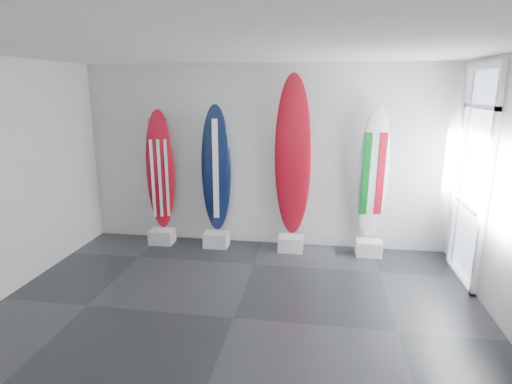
% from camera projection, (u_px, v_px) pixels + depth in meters
% --- Properties ---
extents(floor, '(6.00, 6.00, 0.00)m').
position_uv_depth(floor, '(234.00, 318.00, 4.88)').
color(floor, black).
rests_on(floor, ground).
extents(ceiling, '(6.00, 6.00, 0.00)m').
position_uv_depth(ceiling, '(230.00, 48.00, 4.14)').
color(ceiling, white).
rests_on(ceiling, wall_back).
extents(wall_back, '(6.00, 0.00, 6.00)m').
position_uv_depth(wall_back, '(263.00, 157.00, 6.91)').
color(wall_back, silver).
rests_on(wall_back, ground).
extents(wall_front, '(6.00, 0.00, 6.00)m').
position_uv_depth(wall_front, '(129.00, 315.00, 2.11)').
color(wall_front, silver).
rests_on(wall_front, ground).
extents(display_block_usa, '(0.40, 0.30, 0.24)m').
position_uv_depth(display_block_usa, '(162.00, 236.00, 7.19)').
color(display_block_usa, white).
rests_on(display_block_usa, floor).
extents(surfboard_usa, '(0.49, 0.31, 2.05)m').
position_uv_depth(surfboard_usa, '(161.00, 171.00, 7.01)').
color(surfboard_usa, maroon).
rests_on(surfboard_usa, display_block_usa).
extents(display_block_navy, '(0.40, 0.30, 0.24)m').
position_uv_depth(display_block_navy, '(216.00, 240.00, 7.05)').
color(display_block_navy, white).
rests_on(display_block_navy, floor).
extents(surfboard_navy, '(0.52, 0.34, 2.13)m').
position_uv_depth(surfboard_navy, '(216.00, 170.00, 6.85)').
color(surfboard_navy, black).
rests_on(surfboard_navy, display_block_navy).
extents(display_block_swiss, '(0.40, 0.30, 0.24)m').
position_uv_depth(display_block_swiss, '(291.00, 244.00, 6.86)').
color(display_block_swiss, white).
rests_on(display_block_swiss, floor).
extents(surfboard_swiss, '(0.60, 0.28, 2.61)m').
position_uv_depth(surfboard_swiss, '(293.00, 157.00, 6.61)').
color(surfboard_swiss, maroon).
rests_on(surfboard_swiss, display_block_swiss).
extents(display_block_italy, '(0.40, 0.30, 0.24)m').
position_uv_depth(display_block_italy, '(369.00, 248.00, 6.68)').
color(display_block_italy, white).
rests_on(display_block_italy, floor).
extents(surfboard_italy, '(0.51, 0.28, 2.14)m').
position_uv_depth(surfboard_italy, '(373.00, 174.00, 6.48)').
color(surfboard_italy, silver).
rests_on(surfboard_italy, display_block_italy).
extents(wall_outlet, '(0.09, 0.02, 0.13)m').
position_uv_depth(wall_outlet, '(129.00, 217.00, 7.53)').
color(wall_outlet, silver).
rests_on(wall_outlet, wall_back).
extents(glass_door, '(0.12, 1.16, 2.85)m').
position_uv_depth(glass_door, '(473.00, 179.00, 5.57)').
color(glass_door, white).
rests_on(glass_door, floor).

